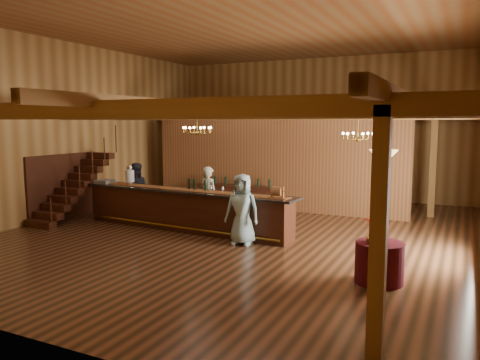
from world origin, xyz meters
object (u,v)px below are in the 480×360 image
at_px(bartender, 209,196).
at_px(round_table, 379,263).
at_px(backbar_shelf, 236,197).
at_px(chandelier_left, 197,130).
at_px(pendant_lamp, 383,155).
at_px(staff_second, 136,190).
at_px(floor_plant, 373,195).
at_px(raffle_drum, 277,191).
at_px(chandelier_right, 358,136).
at_px(beverage_dispenser, 130,175).
at_px(guest, 242,209).
at_px(tasting_bar, 184,209).

bearing_deg(bartender, round_table, 166.08).
bearing_deg(backbar_shelf, chandelier_left, -81.39).
distance_m(backbar_shelf, pendant_lamp, 8.32).
bearing_deg(pendant_lamp, staff_second, 160.24).
bearing_deg(floor_plant, round_table, -78.78).
height_order(raffle_drum, chandelier_right, chandelier_right).
xyz_separation_m(raffle_drum, chandelier_right, (1.62, 1.49, 1.35)).
relative_size(beverage_dispenser, chandelier_right, 0.75).
relative_size(beverage_dispenser, floor_plant, 0.43).
height_order(backbar_shelf, floor_plant, floor_plant).
bearing_deg(guest, round_table, -27.47).
height_order(backbar_shelf, staff_second, staff_second).
relative_size(tasting_bar, pendant_lamp, 7.56).
distance_m(bartender, staff_second, 2.59).
height_order(tasting_bar, raffle_drum, raffle_drum).
xyz_separation_m(tasting_bar, chandelier_right, (4.50, 1.24, 2.08)).
relative_size(chandelier_left, bartender, 0.46).
bearing_deg(floor_plant, beverage_dispenser, -148.38).
distance_m(chandelier_right, guest, 3.54).
distance_m(round_table, staff_second, 8.43).
relative_size(chandelier_right, floor_plant, 0.57).
bearing_deg(backbar_shelf, staff_second, -126.36).
height_order(raffle_drum, pendant_lamp, pendant_lamp).
relative_size(beverage_dispenser, backbar_shelf, 0.21).
bearing_deg(bartender, staff_second, 16.42).
xyz_separation_m(beverage_dispenser, bartender, (2.38, 0.59, -0.55)).
height_order(pendant_lamp, staff_second, pendant_lamp).
xyz_separation_m(tasting_bar, chandelier_left, (0.34, 0.20, 2.21)).
distance_m(staff_second, floor_plant, 7.51).
bearing_deg(raffle_drum, backbar_shelf, 128.49).
height_order(round_table, guest, guest).
xyz_separation_m(tasting_bar, beverage_dispenser, (-2.03, 0.19, 0.84)).
relative_size(tasting_bar, floor_plant, 4.88).
distance_m(beverage_dispenser, backbar_shelf, 3.97).
height_order(backbar_shelf, chandelier_left, chandelier_left).
distance_m(chandelier_left, floor_plant, 6.07).
bearing_deg(chandelier_right, guest, -139.81).
xyz_separation_m(backbar_shelf, chandelier_left, (0.44, -3.31, 2.38)).
distance_m(round_table, pendant_lamp, 2.01).
relative_size(round_table, bartender, 0.52).
distance_m(chandelier_right, bartender, 4.54).
distance_m(raffle_drum, bartender, 2.78).
xyz_separation_m(tasting_bar, guest, (2.16, -0.74, 0.30)).
bearing_deg(guest, staff_second, 155.87).
height_order(round_table, bartender, bartender).
bearing_deg(pendant_lamp, bartender, 151.28).
distance_m(pendant_lamp, bartender, 6.26).
xyz_separation_m(backbar_shelf, chandelier_right, (4.61, -2.27, 2.25)).
distance_m(beverage_dispenser, guest, 4.33).
bearing_deg(bartender, raffle_drum, 172.57).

